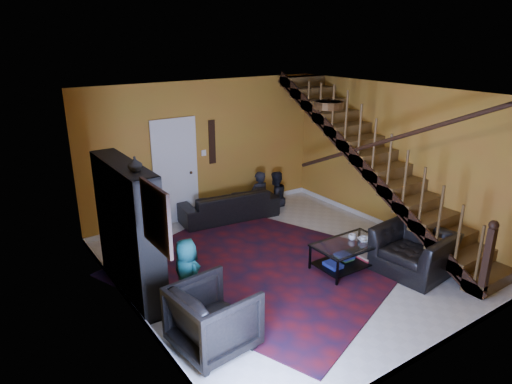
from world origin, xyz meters
TOP-DOWN VIEW (x-y plane):
  - floor at (0.00, 0.00)m, footprint 5.50×5.50m
  - room at (-1.33, 1.33)m, footprint 5.50×5.50m
  - staircase at (2.12, -0.00)m, footprint 0.95×5.02m
  - bookshelf at (-2.40, 0.60)m, footprint 0.35×1.80m
  - door at (-0.70, 2.73)m, footprint 0.82×0.05m
  - framed_picture at (-2.57, -0.90)m, footprint 0.04×0.74m
  - wall_hanging at (0.15, 2.73)m, footprint 0.14×0.03m
  - ceiling_fixture at (0.00, -0.80)m, footprint 0.40×0.40m
  - rug at (-0.43, 0.19)m, footprint 4.80×5.10m
  - sofa at (0.25, 2.30)m, footprint 2.12×1.04m
  - armchair_left at (-2.05, -1.17)m, footprint 1.00×0.98m
  - armchair_right at (1.50, -1.33)m, footprint 1.10×1.22m
  - person_adult_a at (1.06, 2.35)m, footprint 0.48×0.32m
  - person_adult_b at (1.50, 2.35)m, footprint 0.64×0.52m
  - person_child at (-1.95, -0.27)m, footprint 0.45×0.59m
  - coffee_table at (0.75, -0.66)m, footprint 1.19×0.70m
  - cup_a at (0.87, -0.59)m, footprint 0.15×0.15m
  - cup_b at (0.96, -0.75)m, footprint 0.11×0.11m
  - bowl at (1.00, -0.74)m, footprint 0.22×0.22m
  - vase at (-2.41, 0.10)m, footprint 0.18×0.18m
  - popcorn_bucket at (-1.93, -1.34)m, footprint 0.18×0.18m

SIDE VIEW (x-z plane):
  - floor at x=0.00m, z-range 0.00..0.00m
  - rug at x=-0.43m, z-range 0.00..0.02m
  - room at x=-1.33m, z-range -2.70..2.80m
  - popcorn_bucket at x=-1.93m, z-range 0.02..0.17m
  - person_adult_b at x=1.50m, z-range -0.45..0.78m
  - person_adult_a at x=1.06m, z-range -0.45..0.86m
  - coffee_table at x=0.75m, z-range 0.03..0.48m
  - sofa at x=0.25m, z-range 0.00..0.59m
  - armchair_right at x=1.50m, z-range 0.00..0.72m
  - armchair_left at x=-2.05m, z-range 0.00..0.83m
  - bowl at x=1.00m, z-range 0.45..0.50m
  - cup_b at x=0.96m, z-range 0.45..0.54m
  - cup_a at x=0.87m, z-range 0.45..0.54m
  - person_child at x=-1.95m, z-range 0.00..1.07m
  - bookshelf at x=-2.40m, z-range -0.04..1.96m
  - door at x=-0.70m, z-range 0.00..2.05m
  - staircase at x=2.12m, z-range -0.19..2.99m
  - wall_hanging at x=0.15m, z-range 1.10..2.00m
  - framed_picture at x=-2.57m, z-range 1.38..2.12m
  - vase at x=-2.41m, z-range 2.00..2.19m
  - ceiling_fixture at x=0.00m, z-range 2.69..2.79m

